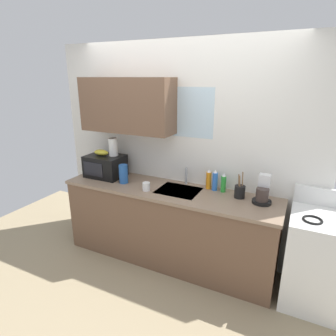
# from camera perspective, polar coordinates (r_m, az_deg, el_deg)

# --- Properties ---
(ground_plane) EXTENTS (5.64, 4.40, 0.02)m
(ground_plane) POSITION_cam_1_polar(r_m,az_deg,el_deg) (2.87, -12.23, -29.99)
(ground_plane) COLOR tan
(kitchen_wall_assembly) EXTENTS (3.24, 0.42, 2.50)m
(kitchen_wall_assembly) POSITION_cam_1_polar(r_m,az_deg,el_deg) (3.36, 0.30, 5.31)
(kitchen_wall_assembly) COLOR white
(kitchen_wall_assembly) RESTS_ON ground
(counter_unit) EXTENTS (2.47, 0.63, 0.90)m
(counter_unit) POSITION_cam_1_polar(r_m,az_deg,el_deg) (3.38, 0.04, -11.25)
(counter_unit) COLOR brown
(counter_unit) RESTS_ON ground
(sink_faucet) EXTENTS (0.03, 0.03, 0.20)m
(sink_faucet) POSITION_cam_1_polar(r_m,az_deg,el_deg) (3.31, 3.70, -1.61)
(sink_faucet) COLOR #B2B5BA
(sink_faucet) RESTS_ON counter_unit
(stove_range) EXTENTS (0.60, 0.60, 1.08)m
(stove_range) POSITION_cam_1_polar(r_m,az_deg,el_deg) (3.14, 28.18, -16.12)
(stove_range) COLOR white
(stove_range) RESTS_ON ground
(microwave) EXTENTS (0.46, 0.35, 0.27)m
(microwave) POSITION_cam_1_polar(r_m,az_deg,el_deg) (3.64, -12.52, 0.40)
(microwave) COLOR black
(microwave) RESTS_ON counter_unit
(banana_bunch) EXTENTS (0.20, 0.11, 0.07)m
(banana_bunch) POSITION_cam_1_polar(r_m,az_deg,el_deg) (3.63, -13.30, 3.07)
(banana_bunch) COLOR gold
(banana_bunch) RESTS_ON microwave
(paper_towel_roll) EXTENTS (0.11, 0.11, 0.22)m
(paper_towel_roll) POSITION_cam_1_polar(r_m,az_deg,el_deg) (3.56, -11.00, 4.18)
(paper_towel_roll) COLOR white
(paper_towel_roll) RESTS_ON microwave
(coffee_maker) EXTENTS (0.19, 0.21, 0.28)m
(coffee_maker) POSITION_cam_1_polar(r_m,az_deg,el_deg) (2.98, 18.58, -4.68)
(coffee_maker) COLOR black
(coffee_maker) RESTS_ON counter_unit
(dish_soap_bottle_orange) EXTENTS (0.06, 0.06, 0.23)m
(dish_soap_bottle_orange) POSITION_cam_1_polar(r_m,az_deg,el_deg) (3.20, 8.19, -2.30)
(dish_soap_bottle_orange) COLOR orange
(dish_soap_bottle_orange) RESTS_ON counter_unit
(dish_soap_bottle_blue) EXTENTS (0.06, 0.06, 0.24)m
(dish_soap_bottle_blue) POSITION_cam_1_polar(r_m,az_deg,el_deg) (3.16, 9.44, -2.52)
(dish_soap_bottle_blue) COLOR blue
(dish_soap_bottle_blue) RESTS_ON counter_unit
(dish_soap_bottle_green) EXTENTS (0.06, 0.06, 0.22)m
(dish_soap_bottle_green) POSITION_cam_1_polar(r_m,az_deg,el_deg) (3.14, 11.12, -3.01)
(dish_soap_bottle_green) COLOR green
(dish_soap_bottle_green) RESTS_ON counter_unit
(cereal_canister) EXTENTS (0.10, 0.10, 0.22)m
(cereal_canister) POSITION_cam_1_polar(r_m,az_deg,el_deg) (3.38, -8.97, -1.18)
(cereal_canister) COLOR #2659A5
(cereal_canister) RESTS_ON counter_unit
(mug_white) EXTENTS (0.08, 0.08, 0.09)m
(mug_white) POSITION_cam_1_polar(r_m,az_deg,el_deg) (3.14, -4.41, -3.73)
(mug_white) COLOR white
(mug_white) RESTS_ON counter_unit
(utensil_crock) EXTENTS (0.11, 0.11, 0.28)m
(utensil_crock) POSITION_cam_1_polar(r_m,az_deg,el_deg) (3.04, 14.26, -4.57)
(utensil_crock) COLOR black
(utensil_crock) RESTS_ON counter_unit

